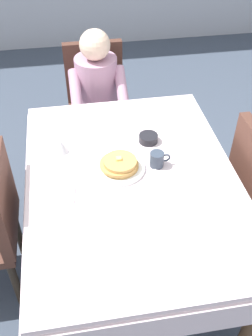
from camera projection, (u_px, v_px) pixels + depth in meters
name	position (u px, v px, depth m)	size (l,w,h in m)	color
ground_plane	(131.00, 260.00, 2.52)	(14.00, 14.00, 0.00)	#3D4756
dining_table_main	(132.00, 189.00, 2.08)	(1.12, 1.52, 0.74)	silver
chair_diner	(96.00, 97.00, 3.02)	(0.44, 0.45, 0.93)	#4C2D23
diner_person	(98.00, 91.00, 2.81)	(0.40, 0.43, 1.12)	#B2849E
plate_breakfast	(119.00, 168.00, 2.07)	(0.28, 0.28, 0.02)	white
breakfast_stack	(120.00, 164.00, 2.04)	(0.21, 0.21, 0.06)	tan
cup_coffee	(157.00, 159.00, 2.07)	(0.11, 0.08, 0.08)	#333D4C
bowl_butter	(148.00, 138.00, 2.24)	(0.11, 0.11, 0.04)	black
syrup_pitcher	(61.00, 147.00, 2.16)	(0.08, 0.08, 0.07)	silver
fork_left_of_plate	(84.00, 175.00, 2.03)	(0.18, 0.01, 0.01)	silver
knife_right_of_plate	(154.00, 167.00, 2.08)	(0.20, 0.01, 0.01)	silver
spoon_near_edge	(126.00, 217.00, 1.82)	(0.15, 0.01, 0.01)	silver
napkin_folded	(58.00, 195.00, 1.93)	(0.17, 0.12, 0.01)	white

